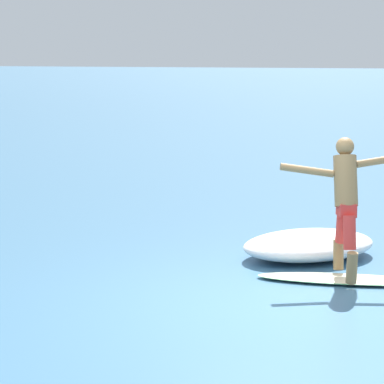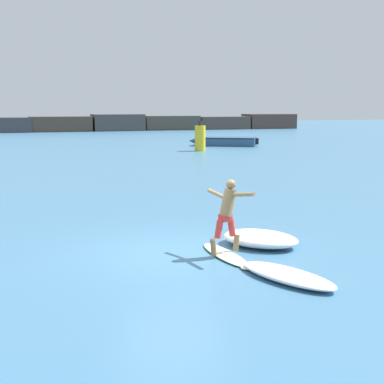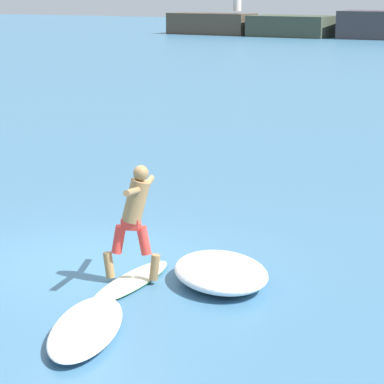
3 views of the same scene
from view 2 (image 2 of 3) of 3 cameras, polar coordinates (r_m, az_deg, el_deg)
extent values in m
plane|color=#3A688A|center=(12.59, -2.02, -6.50)|extent=(200.00, 200.00, 0.00)
cube|color=#483B30|center=(73.93, -13.86, 7.06)|extent=(8.06, 4.09, 1.98)
cube|color=#43403F|center=(74.99, -7.94, 7.36)|extent=(6.90, 4.34, 2.24)
cube|color=#474038|center=(76.82, -2.23, 7.39)|extent=(7.96, 4.36, 1.98)
cube|color=#453E37|center=(79.36, 3.17, 7.38)|extent=(7.53, 4.33, 1.82)
cube|color=#493932|center=(82.54, 8.19, 7.49)|extent=(7.42, 4.57, 2.16)
ellipsoid|color=beige|center=(12.33, 3.54, -6.67)|extent=(0.62, 2.16, 0.07)
ellipsoid|color=beige|center=(11.40, 5.91, -8.03)|extent=(0.29, 0.31, 0.06)
ellipsoid|color=#339E56|center=(12.33, 3.54, -6.67)|extent=(0.63, 2.17, 0.03)
cone|color=black|center=(13.12, 1.88, -6.13)|extent=(0.05, 0.05, 0.14)
cone|color=black|center=(12.94, 1.59, -6.35)|extent=(0.05, 0.05, 0.14)
cone|color=black|center=(13.05, 2.70, -6.23)|extent=(0.05, 0.05, 0.14)
cylinder|color=olive|center=(12.49, 4.75, -5.41)|extent=(0.21, 0.18, 0.39)
cylinder|color=red|center=(12.30, 4.23, -3.75)|extent=(0.26, 0.21, 0.43)
cylinder|color=olive|center=(12.06, 2.30, -5.91)|extent=(0.21, 0.18, 0.39)
cylinder|color=red|center=(12.06, 2.88, -3.99)|extent=(0.26, 0.21, 0.43)
cube|color=red|center=(12.12, 3.58, -2.74)|extent=(0.31, 0.27, 0.16)
cylinder|color=olive|center=(12.11, 3.87, -1.13)|extent=(0.49, 0.40, 0.67)
sphere|color=olive|center=(12.09, 4.17, 0.81)|extent=(0.22, 0.22, 0.22)
cylinder|color=olive|center=(12.47, 2.69, -0.22)|extent=(0.28, 0.65, 0.20)
cylinder|color=olive|center=(11.76, 5.55, -0.27)|extent=(0.28, 0.65, 0.19)
cube|color=#2C4E74|center=(46.26, 3.68, 5.42)|extent=(5.52, 4.53, 0.74)
cone|color=#2C4E74|center=(46.73, 0.18, 5.48)|extent=(1.13, 1.08, 0.74)
cube|color=black|center=(46.24, 3.68, 5.80)|extent=(5.51, 4.57, 0.08)
cube|color=black|center=(45.98, 6.95, 5.39)|extent=(0.42, 0.45, 0.52)
cylinder|color=yellow|center=(40.69, 0.87, 5.75)|extent=(0.81, 0.81, 1.91)
cylinder|color=black|center=(40.64, 0.88, 7.34)|extent=(0.28, 0.28, 0.36)
ellipsoid|color=white|center=(13.25, 7.28, -4.95)|extent=(2.24, 2.31, 0.36)
ellipsoid|color=white|center=(10.82, 10.16, -8.75)|extent=(1.59, 2.39, 0.20)
camera|label=1|loc=(12.11, -50.62, 3.33)|focal=85.00mm
camera|label=3|loc=(11.05, 71.39, 7.32)|focal=85.00mm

